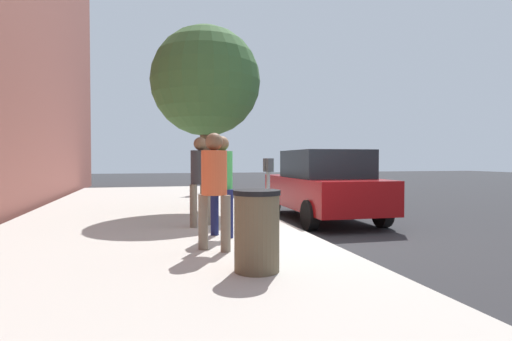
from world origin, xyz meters
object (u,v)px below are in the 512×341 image
(parking_meter, at_px, (268,179))
(parking_officer, at_px, (200,173))
(parked_sedan_near, at_px, (323,185))
(pedestrian_bystander, at_px, (214,181))
(traffic_signal, at_px, (210,135))
(street_tree, at_px, (206,82))
(trash_bin, at_px, (257,230))
(pedestrian_at_meter, at_px, (222,177))

(parking_meter, xyz_separation_m, parking_officer, (0.93, 1.20, 0.09))
(parked_sedan_near, bearing_deg, pedestrian_bystander, 136.14)
(parked_sedan_near, distance_m, traffic_signal, 8.11)
(street_tree, distance_m, trash_bin, 6.88)
(traffic_signal, relative_size, trash_bin, 3.56)
(pedestrian_bystander, height_order, trash_bin, pedestrian_bystander)
(pedestrian_bystander, height_order, traffic_signal, traffic_signal)
(pedestrian_at_meter, height_order, traffic_signal, traffic_signal)
(trash_bin, bearing_deg, pedestrian_at_meter, 0.71)
(pedestrian_at_meter, distance_m, trash_bin, 2.45)
(parking_meter, relative_size, street_tree, 0.28)
(parking_officer, bearing_deg, pedestrian_bystander, -39.99)
(traffic_signal, xyz_separation_m, trash_bin, (-12.45, 1.20, -1.92))
(trash_bin, bearing_deg, parked_sedan_near, -32.21)
(pedestrian_at_meter, bearing_deg, traffic_signal, 51.77)
(parking_meter, distance_m, parking_officer, 1.52)
(traffic_signal, bearing_deg, parking_officer, 170.63)
(parking_officer, xyz_separation_m, trash_bin, (-3.62, -0.26, -0.60))
(pedestrian_bystander, relative_size, street_tree, 0.36)
(parking_officer, bearing_deg, street_tree, 131.66)
(street_tree, bearing_deg, pedestrian_at_meter, 176.54)
(traffic_signal, height_order, trash_bin, traffic_signal)
(pedestrian_at_meter, relative_size, trash_bin, 1.79)
(traffic_signal, bearing_deg, parked_sedan_near, -167.04)
(pedestrian_bystander, bearing_deg, parking_meter, -3.57)
(parking_meter, distance_m, pedestrian_at_meter, 1.01)
(street_tree, bearing_deg, trash_bin, 178.14)
(pedestrian_bystander, xyz_separation_m, street_tree, (4.92, -0.53, 2.42))
(pedestrian_bystander, distance_m, parked_sedan_near, 4.79)
(pedestrian_at_meter, bearing_deg, parked_sedan_near, 6.65)
(pedestrian_bystander, distance_m, trash_bin, 1.43)
(parking_meter, relative_size, parking_officer, 0.76)
(parked_sedan_near, bearing_deg, street_tree, 61.99)
(parking_officer, relative_size, street_tree, 0.37)
(parking_meter, relative_size, traffic_signal, 0.39)
(parking_officer, distance_m, street_tree, 3.54)
(street_tree, height_order, trash_bin, street_tree)
(parking_officer, xyz_separation_m, parked_sedan_near, (1.11, -3.24, -0.36))
(parking_meter, relative_size, pedestrian_at_meter, 0.78)
(pedestrian_at_meter, relative_size, parking_officer, 0.98)
(parking_meter, bearing_deg, parked_sedan_near, -45.06)
(parking_meter, height_order, pedestrian_bystander, pedestrian_bystander)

